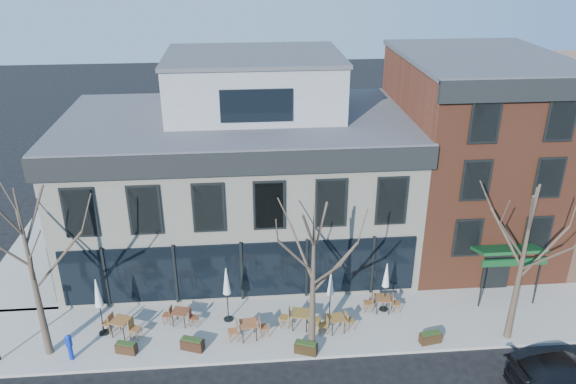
{
  "coord_description": "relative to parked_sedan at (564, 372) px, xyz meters",
  "views": [
    {
      "loc": [
        0.25,
        -23.5,
        16.8
      ],
      "look_at": [
        2.46,
        2.0,
        5.1
      ],
      "focal_mm": 35.0,
      "sensor_mm": 36.0,
      "label": 1
    }
  ],
  "objects": [
    {
      "name": "umbrella_4",
      "position": [
        -6.1,
        5.42,
        1.34
      ],
      "size": [
        0.42,
        0.42,
        2.64
      ],
      "color": "black",
      "rests_on": "sidewalk_front"
    },
    {
      "name": "corner_building",
      "position": [
        -12.89,
        11.92,
        4.05
      ],
      "size": [
        18.39,
        10.39,
        11.1
      ],
      "color": "beige",
      "rests_on": "ground"
    },
    {
      "name": "planter_1",
      "position": [
        -15.21,
        3.32,
        -0.24
      ],
      "size": [
        1.1,
        0.74,
        0.57
      ],
      "color": "black",
      "rests_on": "sidewalk_front"
    },
    {
      "name": "tree_corner",
      "position": [
        -21.45,
        3.65,
        3.57
      ],
      "size": [
        3.93,
        3.98,
        7.92
      ],
      "color": "#382B21",
      "rests_on": "sidewalk_front"
    },
    {
      "name": "red_brick_building",
      "position": [
        0.04,
        11.83,
        4.96
      ],
      "size": [
        8.2,
        11.78,
        11.18
      ],
      "color": "brown",
      "rests_on": "ground"
    },
    {
      "name": "tree_mid",
      "position": [
        -9.95,
        2.95,
        3.12
      ],
      "size": [
        3.5,
        3.55,
        7.04
      ],
      "color": "#382B21",
      "rests_on": "sidewalk_front"
    },
    {
      "name": "cafe_set_3",
      "position": [
        -10.31,
        4.41,
        0.01
      ],
      "size": [
        2.03,
        0.94,
        1.04
      ],
      "color": "brown",
      "rests_on": "sidewalk_front"
    },
    {
      "name": "sidewalk_side",
      "position": [
        -24.21,
        12.85,
        -0.6
      ],
      "size": [
        4.5,
        12.0,
        0.15
      ],
      "primitive_type": "cube",
      "color": "gray",
      "rests_on": "ground"
    },
    {
      "name": "cafe_set_5",
      "position": [
        -6.22,
        5.34,
        -0.03
      ],
      "size": [
        1.85,
        0.8,
        0.96
      ],
      "color": "brown",
      "rests_on": "sidewalk_front"
    },
    {
      "name": "cafe_set_1",
      "position": [
        -15.87,
        5.15,
        -0.05
      ],
      "size": [
        1.79,
        0.84,
        0.92
      ],
      "color": "brown",
      "rests_on": "sidewalk_front"
    },
    {
      "name": "tree_right",
      "position": [
        -0.95,
        2.95,
        3.35
      ],
      "size": [
        3.72,
        3.77,
        7.48
      ],
      "color": "#382B21",
      "rests_on": "sidewalk_front"
    },
    {
      "name": "umbrella_3",
      "position": [
        -8.83,
        5.06,
        1.27
      ],
      "size": [
        0.41,
        0.41,
        2.54
      ],
      "color": "black",
      "rests_on": "sidewalk_front"
    },
    {
      "name": "umbrella_2",
      "position": [
        -13.66,
        5.29,
        1.51
      ],
      "size": [
        0.46,
        0.46,
        2.88
      ],
      "color": "black",
      "rests_on": "sidewalk_front"
    },
    {
      "name": "sidewalk_front",
      "position": [
        -9.71,
        4.7,
        -0.6
      ],
      "size": [
        33.5,
        4.7,
        0.15
      ],
      "primitive_type": "cube",
      "color": "gray",
      "rests_on": "ground"
    },
    {
      "name": "parked_sedan",
      "position": [
        0.0,
        0.0,
        0.0
      ],
      "size": [
        4.81,
        2.33,
        1.35
      ],
      "primitive_type": "imported",
      "rotation": [
        0.0,
        0.0,
        1.67
      ],
      "color": "black",
      "rests_on": "ground"
    },
    {
      "name": "planter_3",
      "position": [
        -4.6,
        2.86,
        -0.25
      ],
      "size": [
        1.03,
        0.56,
        0.54
      ],
      "color": "#312010",
      "rests_on": "sidewalk_front"
    },
    {
      "name": "cafe_set_4",
      "position": [
        -8.68,
        4.01,
        -0.04
      ],
      "size": [
        1.83,
        0.83,
        0.94
      ],
      "color": "brown",
      "rests_on": "sidewalk_front"
    },
    {
      "name": "umbrella_0",
      "position": [
        -19.35,
        4.77,
        1.54
      ],
      "size": [
        0.47,
        0.47,
        2.93
      ],
      "color": "black",
      "rests_on": "sidewalk_front"
    },
    {
      "name": "planter_0",
      "position": [
        -18.08,
        3.35,
        -0.27
      ],
      "size": [
        0.99,
        0.63,
        0.52
      ],
      "color": "#301E10",
      "rests_on": "sidewalk_front"
    },
    {
      "name": "planter_2",
      "position": [
        -10.24,
        2.65,
        -0.25
      ],
      "size": [
        1.07,
        0.72,
        0.56
      ],
      "color": "black",
      "rests_on": "sidewalk_front"
    },
    {
      "name": "cafe_set_0",
      "position": [
        -18.49,
        4.59,
        0.0
      ],
      "size": [
        1.98,
        1.21,
        1.03
      ],
      "color": "brown",
      "rests_on": "sidewalk_front"
    },
    {
      "name": "ground",
      "position": [
        -12.96,
        6.85,
        -0.67
      ],
      "size": [
        120.0,
        120.0,
        0.0
      ],
      "primitive_type": "plane",
      "color": "black",
      "rests_on": "ground"
    },
    {
      "name": "cafe_set_2",
      "position": [
        -12.72,
        3.88,
        -0.01
      ],
      "size": [
        1.94,
        0.85,
        1.0
      ],
      "color": "brown",
      "rests_on": "sidewalk_front"
    },
    {
      "name": "call_box",
      "position": [
        -20.38,
        3.13,
        0.17
      ],
      "size": [
        0.27,
        0.26,
        1.31
      ],
      "color": "#0D2BAC",
      "rests_on": "sidewalk_front"
    }
  ]
}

